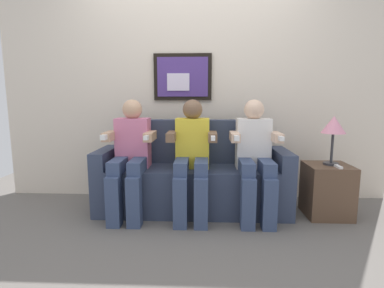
% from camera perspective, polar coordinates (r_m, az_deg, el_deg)
% --- Properties ---
extents(ground_plane, '(5.57, 5.57, 0.00)m').
position_cam_1_polar(ground_plane, '(2.81, -0.14, -14.75)').
color(ground_plane, '#66605B').
extents(back_wall_assembly, '(4.28, 0.10, 2.60)m').
position_cam_1_polar(back_wall_assembly, '(3.34, 0.42, 11.88)').
color(back_wall_assembly, beige).
rests_on(back_wall_assembly, ground_plane).
extents(couch, '(1.88, 0.58, 0.90)m').
position_cam_1_polar(couch, '(3.01, 0.15, -6.80)').
color(couch, '#333D56').
rests_on(couch, ground_plane).
extents(person_on_left, '(0.46, 0.56, 1.11)m').
position_cam_1_polar(person_on_left, '(2.87, -11.75, -1.75)').
color(person_on_left, pink).
rests_on(person_on_left, ground_plane).
extents(person_in_middle, '(0.46, 0.56, 1.11)m').
position_cam_1_polar(person_in_middle, '(2.78, 0.02, -1.90)').
color(person_in_middle, yellow).
rests_on(person_in_middle, ground_plane).
extents(person_on_right, '(0.46, 0.56, 1.11)m').
position_cam_1_polar(person_on_right, '(2.82, 11.97, -1.95)').
color(person_on_right, white).
rests_on(person_on_right, ground_plane).
extents(side_table_right, '(0.40, 0.40, 0.50)m').
position_cam_1_polar(side_table_right, '(3.15, 24.50, -8.09)').
color(side_table_right, brown).
rests_on(side_table_right, ground_plane).
extents(table_lamp, '(0.22, 0.22, 0.46)m').
position_cam_1_polar(table_lamp, '(3.05, 25.58, 2.98)').
color(table_lamp, '#333338').
rests_on(table_lamp, side_table_right).
extents(spare_remote_on_table, '(0.04, 0.13, 0.02)m').
position_cam_1_polar(spare_remote_on_table, '(3.00, 26.25, -3.89)').
color(spare_remote_on_table, white).
rests_on(spare_remote_on_table, side_table_right).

